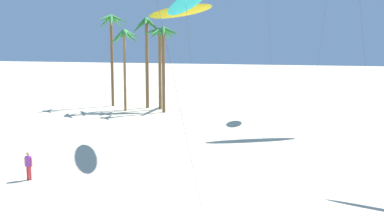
{
  "coord_description": "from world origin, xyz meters",
  "views": [
    {
      "loc": [
        5.17,
        -7.06,
        8.1
      ],
      "look_at": [
        -1.87,
        18.78,
        4.26
      ],
      "focal_mm": 44.62,
      "sensor_mm": 36.0,
      "label": 1
    }
  ],
  "objects_px": {
    "palm_tree_0": "(112,30)",
    "flying_kite_2": "(186,3)",
    "palm_tree_4": "(160,42)",
    "flying_kite_9": "(181,11)",
    "palm_tree_1": "(147,37)",
    "palm_tree_2": "(125,41)",
    "palm_tree_3": "(163,43)",
    "person_foreground_walker": "(29,165)"
  },
  "relations": [
    {
      "from": "palm_tree_0",
      "to": "flying_kite_2",
      "type": "relative_size",
      "value": 0.93
    },
    {
      "from": "palm_tree_4",
      "to": "flying_kite_9",
      "type": "height_order",
      "value": "flying_kite_9"
    },
    {
      "from": "palm_tree_1",
      "to": "palm_tree_2",
      "type": "bearing_deg",
      "value": -118.63
    },
    {
      "from": "palm_tree_1",
      "to": "palm_tree_3",
      "type": "xyz_separation_m",
      "value": [
        3.05,
        -2.94,
        -0.65
      ]
    },
    {
      "from": "flying_kite_2",
      "to": "flying_kite_9",
      "type": "xyz_separation_m",
      "value": [
        -6.08,
        19.08,
        0.55
      ]
    },
    {
      "from": "palm_tree_0",
      "to": "palm_tree_4",
      "type": "distance_m",
      "value": 6.73
    },
    {
      "from": "palm_tree_4",
      "to": "flying_kite_2",
      "type": "relative_size",
      "value": 0.79
    },
    {
      "from": "palm_tree_2",
      "to": "person_foreground_walker",
      "type": "height_order",
      "value": "palm_tree_2"
    },
    {
      "from": "palm_tree_0",
      "to": "flying_kite_2",
      "type": "distance_m",
      "value": 23.53
    },
    {
      "from": "palm_tree_2",
      "to": "person_foreground_walker",
      "type": "xyz_separation_m",
      "value": [
        5.38,
        -26.9,
        -7.07
      ]
    },
    {
      "from": "palm_tree_3",
      "to": "palm_tree_4",
      "type": "bearing_deg",
      "value": 117.44
    },
    {
      "from": "palm_tree_0",
      "to": "palm_tree_1",
      "type": "distance_m",
      "value": 4.76
    },
    {
      "from": "palm_tree_4",
      "to": "person_foreground_walker",
      "type": "distance_m",
      "value": 30.08
    },
    {
      "from": "palm_tree_3",
      "to": "flying_kite_9",
      "type": "distance_m",
      "value": 5.55
    },
    {
      "from": "palm_tree_1",
      "to": "flying_kite_2",
      "type": "distance_m",
      "value": 20.6
    },
    {
      "from": "palm_tree_4",
      "to": "palm_tree_0",
      "type": "bearing_deg",
      "value": 170.69
    },
    {
      "from": "palm_tree_1",
      "to": "flying_kite_2",
      "type": "xyz_separation_m",
      "value": [
        9.94,
        -17.89,
        2.42
      ]
    },
    {
      "from": "palm_tree_3",
      "to": "flying_kite_2",
      "type": "xyz_separation_m",
      "value": [
        6.88,
        -14.95,
        3.08
      ]
    },
    {
      "from": "flying_kite_2",
      "to": "flying_kite_9",
      "type": "relative_size",
      "value": 0.94
    },
    {
      "from": "palm_tree_1",
      "to": "palm_tree_3",
      "type": "distance_m",
      "value": 4.29
    },
    {
      "from": "flying_kite_9",
      "to": "person_foreground_walker",
      "type": "height_order",
      "value": "flying_kite_9"
    },
    {
      "from": "palm_tree_0",
      "to": "palm_tree_4",
      "type": "bearing_deg",
      "value": -9.31
    },
    {
      "from": "palm_tree_0",
      "to": "flying_kite_9",
      "type": "xyz_separation_m",
      "value": [
        8.53,
        0.71,
        2.19
      ]
    },
    {
      "from": "palm_tree_0",
      "to": "palm_tree_3",
      "type": "bearing_deg",
      "value": -23.87
    },
    {
      "from": "flying_kite_2",
      "to": "palm_tree_0",
      "type": "bearing_deg",
      "value": 128.5
    },
    {
      "from": "person_foreground_walker",
      "to": "palm_tree_0",
      "type": "bearing_deg",
      "value": 105.67
    },
    {
      "from": "palm_tree_1",
      "to": "flying_kite_9",
      "type": "relative_size",
      "value": 0.84
    },
    {
      "from": "person_foreground_walker",
      "to": "flying_kite_9",
      "type": "bearing_deg",
      "value": 89.92
    },
    {
      "from": "palm_tree_3",
      "to": "palm_tree_4",
      "type": "distance_m",
      "value": 2.65
    },
    {
      "from": "palm_tree_0",
      "to": "palm_tree_2",
      "type": "relative_size",
      "value": 1.2
    },
    {
      "from": "palm_tree_4",
      "to": "palm_tree_2",
      "type": "bearing_deg",
      "value": -146.02
    },
    {
      "from": "palm_tree_2",
      "to": "flying_kite_2",
      "type": "relative_size",
      "value": 0.78
    },
    {
      "from": "flying_kite_2",
      "to": "palm_tree_1",
      "type": "bearing_deg",
      "value": 119.05
    },
    {
      "from": "flying_kite_9",
      "to": "palm_tree_0",
      "type": "bearing_deg",
      "value": -175.27
    },
    {
      "from": "palm_tree_1",
      "to": "flying_kite_2",
      "type": "height_order",
      "value": "flying_kite_2"
    },
    {
      "from": "palm_tree_4",
      "to": "flying_kite_2",
      "type": "xyz_separation_m",
      "value": [
        8.1,
        -17.3,
        2.99
      ]
    },
    {
      "from": "palm_tree_1",
      "to": "palm_tree_4",
      "type": "height_order",
      "value": "palm_tree_1"
    },
    {
      "from": "palm_tree_1",
      "to": "palm_tree_4",
      "type": "distance_m",
      "value": 2.01
    },
    {
      "from": "palm_tree_3",
      "to": "person_foreground_walker",
      "type": "relative_size",
      "value": 5.73
    },
    {
      "from": "flying_kite_2",
      "to": "flying_kite_9",
      "type": "distance_m",
      "value": 20.03
    },
    {
      "from": "palm_tree_2",
      "to": "palm_tree_0",
      "type": "bearing_deg",
      "value": 132.71
    },
    {
      "from": "palm_tree_3",
      "to": "flying_kite_9",
      "type": "bearing_deg",
      "value": 78.98
    }
  ]
}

